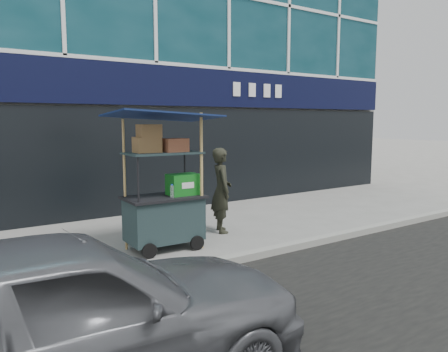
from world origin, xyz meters
TOP-DOWN VIEW (x-y plane):
  - ground at (0.00, 0.00)m, footprint 80.00×80.00m
  - curb at (0.00, -0.20)m, footprint 80.00×0.18m
  - vendor_cart at (-1.25, 1.06)m, footprint 1.72×1.25m
  - vendor_man at (0.13, 1.45)m, footprint 0.56×0.68m
  - parked_car at (-3.69, -2.05)m, footprint 3.97×1.76m

SIDE VIEW (x-z plane):
  - ground at x=0.00m, z-range 0.00..0.00m
  - curb at x=0.00m, z-range 0.00..0.12m
  - parked_car at x=-3.69m, z-range 0.00..1.33m
  - vendor_cart at x=-1.25m, z-range -0.34..1.94m
  - vendor_man at x=0.13m, z-range 0.00..1.61m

